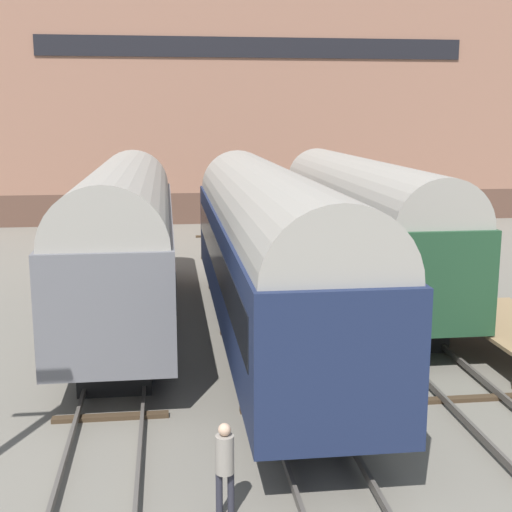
{
  "coord_description": "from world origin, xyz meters",
  "views": [
    {
      "loc": [
        -2.86,
        -12.34,
        6.76
      ],
      "look_at": [
        0.0,
        10.35,
        2.2
      ],
      "focal_mm": 50.0,
      "sensor_mm": 36.0,
      "label": 1
    }
  ],
  "objects_px": {
    "train_car_grey": "(124,234)",
    "train_car_navy": "(268,246)",
    "person_worker": "(225,461)",
    "train_car_green": "(361,219)"
  },
  "relations": [
    {
      "from": "train_car_grey",
      "to": "train_car_green",
      "type": "bearing_deg",
      "value": 15.9
    },
    {
      "from": "train_car_grey",
      "to": "train_car_navy",
      "type": "bearing_deg",
      "value": -34.66
    },
    {
      "from": "train_car_grey",
      "to": "person_worker",
      "type": "distance_m",
      "value": 12.16
    },
    {
      "from": "person_worker",
      "to": "train_car_grey",
      "type": "bearing_deg",
      "value": 100.77
    },
    {
      "from": "person_worker",
      "to": "train_car_navy",
      "type": "bearing_deg",
      "value": 77.31
    },
    {
      "from": "train_car_green",
      "to": "person_worker",
      "type": "distance_m",
      "value": 15.62
    },
    {
      "from": "train_car_grey",
      "to": "train_car_green",
      "type": "relative_size",
      "value": 0.95
    },
    {
      "from": "train_car_green",
      "to": "train_car_navy",
      "type": "bearing_deg",
      "value": -128.41
    },
    {
      "from": "train_car_navy",
      "to": "train_car_green",
      "type": "xyz_separation_m",
      "value": [
        4.23,
        5.34,
        -0.08
      ]
    },
    {
      "from": "train_car_green",
      "to": "person_worker",
      "type": "xyz_separation_m",
      "value": [
        -6.23,
        -14.2,
        -1.94
      ]
    }
  ]
}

